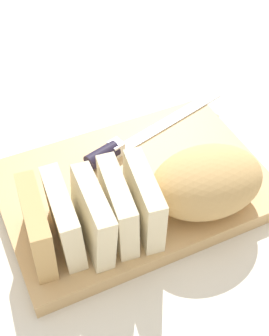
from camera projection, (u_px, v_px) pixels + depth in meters
ground_plane at (135, 193)px, 0.71m from camera, size 3.00×3.00×0.00m
cutting_board at (135, 188)px, 0.70m from camera, size 0.38×0.26×0.02m
bread_loaf at (158, 195)px, 0.61m from camera, size 0.33×0.14×0.09m
bread_knife at (122, 145)px, 0.73m from camera, size 0.28×0.10×0.02m
crumb_near_knife at (167, 193)px, 0.67m from camera, size 0.00×0.00×0.00m
crumb_near_loaf at (106, 167)px, 0.71m from camera, size 0.00×0.00×0.00m
crumb_stray_left at (161, 193)px, 0.67m from camera, size 0.00×0.00×0.00m
crumb_stray_right at (88, 198)px, 0.67m from camera, size 0.00×0.00×0.00m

